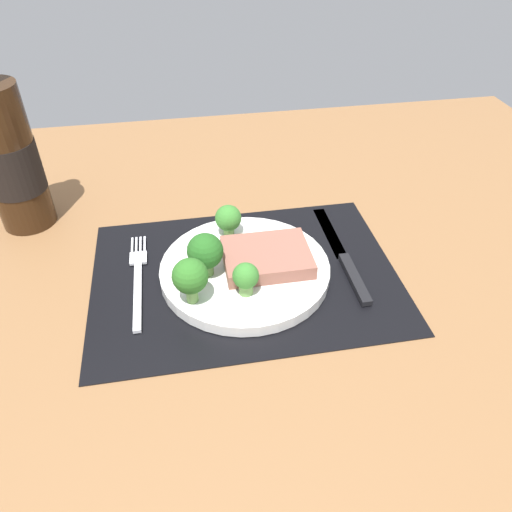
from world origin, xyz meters
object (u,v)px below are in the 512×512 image
Objects in this scene: plate at (245,270)px; knife at (344,259)px; fork at (138,278)px; wine_bottle at (9,158)px; steak at (267,256)px.

knife is (14.38, 0.53, -0.50)cm from plate.
plate reaches higher than fork.
plate is 1.00× the size of knife.
wine_bottle is at bearing 158.89° from knife.
fork is at bearing -45.86° from wine_bottle.
knife is at bearing 2.03° from steak.
plate reaches higher than knife.
steak reaches higher than fork.
knife is (28.86, -0.89, 0.05)cm from fork.
wine_bottle is at bearing 132.61° from fork.
plate is 1.99× the size of steak.
plate is 1.20× the size of fork.
wine_bottle is at bearing 149.02° from plate.
fork is 0.83× the size of knife.
wine_bottle is (-16.92, 17.43, 10.67)cm from fork.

